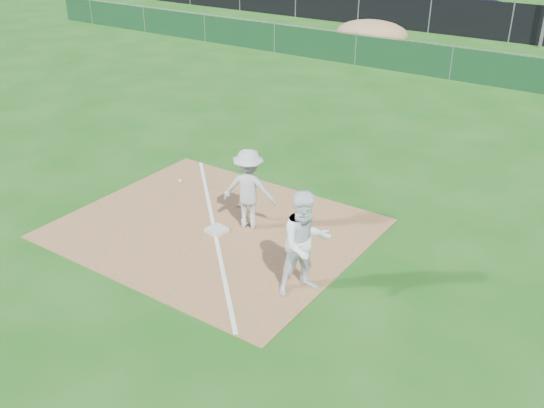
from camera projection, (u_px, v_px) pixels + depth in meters
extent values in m
plane|color=#164E10|center=(394.00, 114.00, 19.22)|extent=(90.00, 90.00, 0.00)
cube|color=olive|center=(214.00, 228.00, 12.60)|extent=(6.00, 5.00, 0.02)
cube|color=white|center=(214.00, 228.00, 12.59)|extent=(5.01, 5.01, 0.01)
cube|color=#0E3318|center=(451.00, 64.00, 22.62)|extent=(44.00, 0.05, 1.20)
ellipsoid|color=#A27B4E|center=(372.00, 33.00, 27.72)|extent=(3.38, 2.60, 1.17)
cube|color=black|center=(512.00, 23.00, 28.36)|extent=(46.00, 0.04, 1.80)
cube|color=black|center=(534.00, 26.00, 32.44)|extent=(46.00, 9.00, 0.01)
cube|color=silver|center=(217.00, 230.00, 12.44)|extent=(0.42, 0.42, 0.08)
imported|color=silver|center=(249.00, 189.00, 12.28)|extent=(1.25, 0.97, 1.71)
sphere|color=white|center=(180.00, 181.00, 12.97)|extent=(0.08, 0.08, 0.08)
imported|color=white|center=(305.00, 243.00, 10.20)|extent=(1.12, 1.18, 1.91)
imported|color=#9B9DA2|center=(453.00, 6.00, 33.31)|extent=(4.73, 2.01, 1.59)
imported|color=#101632|center=(486.00, 11.00, 32.64)|extent=(4.36, 2.79, 1.36)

